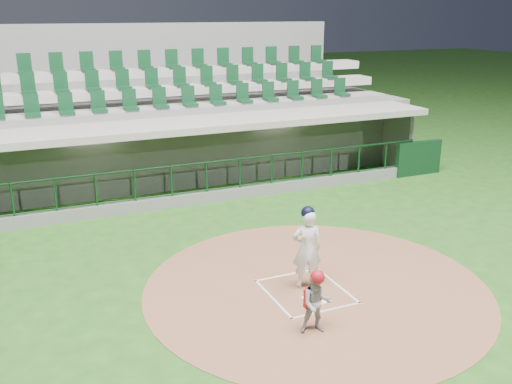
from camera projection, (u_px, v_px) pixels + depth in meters
ground at (299, 286)px, 12.00m from camera, size 120.00×120.00×0.00m
dirt_circle at (316, 287)px, 11.94m from camera, size 7.20×7.20×0.01m
home_plate at (315, 300)px, 11.38m from camera, size 0.43×0.43×0.02m
batter_box_chalk at (306, 291)px, 11.73m from camera, size 1.55×1.80×0.01m
dugout_structure at (189, 158)px, 18.56m from camera, size 16.40×3.70×3.00m
seating_deck at (163, 127)px, 21.09m from camera, size 17.00×6.72×5.15m
batter at (307, 247)px, 11.70m from camera, size 0.89×0.92×1.77m
catcher at (316, 302)px, 10.10m from camera, size 0.66×0.58×1.21m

